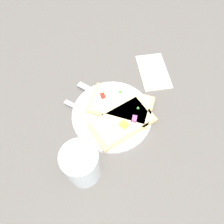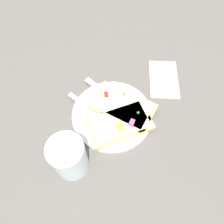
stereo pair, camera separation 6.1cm
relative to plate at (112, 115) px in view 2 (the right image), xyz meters
The scene contains 9 objects.
ground_plane 0.01m from the plate, ahead, with size 4.00×4.00×0.00m, color #56514C.
plate is the anchor object (origin of this frame).
fork 0.03m from the plate, 60.95° to the right, with size 0.15×0.19×0.01m.
knife 0.06m from the plate, 162.96° to the right, with size 0.15×0.17×0.01m.
pizza_slice_main 0.04m from the plate, 32.91° to the left, with size 0.16×0.20×0.03m.
pizza_slice_corner 0.04m from the plate, 125.12° to the left, with size 0.17×0.21×0.03m.
crumb_scatter 0.02m from the plate, 92.16° to the right, with size 0.07×0.12×0.01m.
drinking_glass 0.18m from the plate, 32.39° to the right, with size 0.08×0.08×0.12m.
napkin 0.21m from the plate, 131.54° to the left, with size 0.15×0.09×0.01m.
Camera 2 is at (0.30, 0.01, 0.55)m, focal length 35.00 mm.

